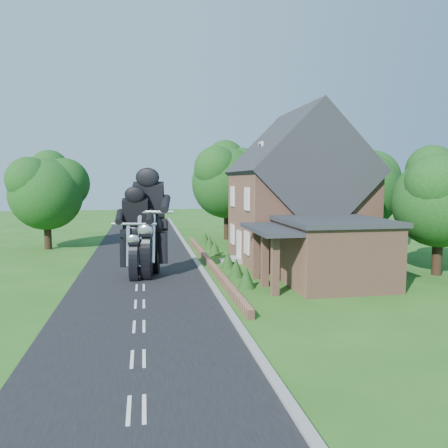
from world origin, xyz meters
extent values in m
plane|color=#245718|center=(0.00, 0.00, 0.00)|extent=(120.00, 120.00, 0.00)
cube|color=black|center=(0.00, 0.00, 0.01)|extent=(7.00, 80.00, 0.02)
cube|color=gray|center=(3.65, 0.00, 0.06)|extent=(0.30, 80.00, 0.12)
cube|color=#9C684F|center=(4.30, 5.00, 0.20)|extent=(0.30, 22.00, 0.40)
cube|color=#9C684F|center=(10.50, 6.00, 3.00)|extent=(8.00, 8.00, 6.00)
cube|color=#24262A|center=(10.50, 6.00, 6.00)|extent=(8.48, 8.64, 8.48)
cube|color=#9C684F|center=(12.50, 6.00, 9.20)|extent=(0.60, 0.90, 1.60)
cube|color=white|center=(7.90, 6.00, 7.50)|extent=(0.12, 0.80, 0.90)
cube|color=black|center=(7.84, 6.00, 7.50)|extent=(0.04, 0.55, 0.65)
cube|color=white|center=(6.44, 6.00, 1.05)|extent=(0.10, 1.10, 2.10)
cube|color=gray|center=(6.10, 6.00, 0.15)|extent=(0.80, 1.60, 0.30)
cube|color=gray|center=(5.60, 6.00, 0.07)|extent=(0.80, 1.60, 0.15)
cube|color=white|center=(6.44, 3.80, 1.60)|extent=(0.10, 1.10, 1.40)
cube|color=black|center=(6.42, 3.80, 1.60)|extent=(0.04, 0.92, 1.22)
cube|color=white|center=(6.44, 8.20, 1.60)|extent=(0.10, 1.10, 1.40)
cube|color=black|center=(6.42, 8.20, 1.60)|extent=(0.04, 0.92, 1.22)
cube|color=white|center=(6.44, 3.80, 4.30)|extent=(0.10, 1.10, 1.40)
cube|color=black|center=(6.42, 3.80, 4.30)|extent=(0.04, 0.92, 1.22)
cube|color=white|center=(6.44, 8.20, 4.30)|extent=(0.10, 1.10, 1.40)
cube|color=black|center=(6.42, 8.20, 4.30)|extent=(0.04, 0.92, 1.22)
cube|color=#9C684F|center=(10.00, -0.80, 1.60)|extent=(5.00, 5.60, 3.20)
cube|color=#24262A|center=(10.00, -0.80, 3.32)|extent=(5.30, 5.94, 0.24)
cube|color=#24262A|center=(6.90, -0.80, 2.95)|extent=(2.60, 5.32, 0.22)
cube|color=#9C684F|center=(6.30, -2.60, 1.40)|extent=(0.35, 0.35, 2.80)
cube|color=#9C684F|center=(6.30, -0.80, 1.40)|extent=(0.35, 0.35, 2.80)
cube|color=#9C684F|center=(6.30, 1.00, 1.40)|extent=(0.35, 0.35, 2.80)
cylinder|color=black|center=(17.00, 0.00, 1.40)|extent=(0.56, 0.56, 2.80)
sphere|color=#123E11|center=(17.00, 0.00, 4.23)|extent=(5.20, 5.20, 5.20)
sphere|color=#123E11|center=(16.09, -0.78, 5.27)|extent=(3.22, 3.22, 3.22)
sphere|color=#123E11|center=(17.10, 1.04, 6.05)|extent=(2.86, 2.86, 2.86)
cylinder|color=black|center=(16.50, 8.50, 1.50)|extent=(0.56, 0.56, 3.00)
sphere|color=#123E11|center=(16.50, 8.50, 4.65)|extent=(6.00, 6.00, 6.00)
sphere|color=#123E11|center=(17.85, 9.10, 5.55)|extent=(4.32, 4.32, 4.32)
sphere|color=#123E11|center=(15.45, 7.60, 5.85)|extent=(3.72, 3.72, 3.72)
sphere|color=#123E11|center=(16.60, 9.70, 6.75)|extent=(3.30, 3.30, 3.30)
cylinder|color=black|center=(14.00, 16.00, 1.80)|extent=(0.56, 0.56, 3.60)
sphere|color=#123E11|center=(14.00, 16.00, 5.58)|extent=(7.20, 7.20, 7.20)
sphere|color=#123E11|center=(15.62, 16.72, 6.66)|extent=(5.18, 5.18, 5.18)
sphere|color=#123E11|center=(12.74, 14.92, 7.02)|extent=(4.46, 4.46, 4.46)
sphere|color=#123E11|center=(14.10, 17.44, 8.10)|extent=(3.96, 3.96, 3.96)
cylinder|color=black|center=(8.00, 17.00, 1.70)|extent=(0.56, 0.56, 3.40)
sphere|color=#123E11|center=(8.00, 17.00, 5.16)|extent=(6.40, 6.40, 6.40)
sphere|color=#123E11|center=(9.44, 17.64, 6.12)|extent=(4.61, 4.61, 4.61)
sphere|color=#123E11|center=(6.88, 16.04, 6.44)|extent=(3.97, 3.97, 3.97)
sphere|color=#123E11|center=(8.10, 18.28, 7.40)|extent=(3.52, 3.52, 3.52)
cylinder|color=black|center=(-7.00, 14.00, 1.40)|extent=(0.56, 0.56, 2.80)
sphere|color=#123E11|center=(-7.00, 14.00, 4.34)|extent=(5.60, 5.60, 5.60)
sphere|color=#123E11|center=(-5.74, 14.56, 5.18)|extent=(4.03, 4.03, 4.03)
sphere|color=#123E11|center=(-7.98, 13.16, 5.46)|extent=(3.47, 3.47, 3.47)
sphere|color=#123E11|center=(-6.90, 15.12, 6.30)|extent=(3.08, 3.08, 3.08)
cone|color=#163A12|center=(5.30, -1.00, 0.55)|extent=(0.90, 0.90, 1.10)
cone|color=#163A12|center=(5.30, 1.50, 0.55)|extent=(0.90, 0.90, 1.10)
cone|color=#163A12|center=(5.30, 4.00, 0.55)|extent=(0.90, 0.90, 1.10)
cone|color=#163A12|center=(5.30, 9.00, 0.55)|extent=(0.90, 0.90, 1.10)
cone|color=#163A12|center=(5.30, 11.50, 0.55)|extent=(0.90, 0.90, 1.10)
cone|color=#163A12|center=(5.30, 14.00, 0.55)|extent=(0.90, 0.90, 1.10)
camera|label=1|loc=(0.26, -22.09, 5.45)|focal=35.00mm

